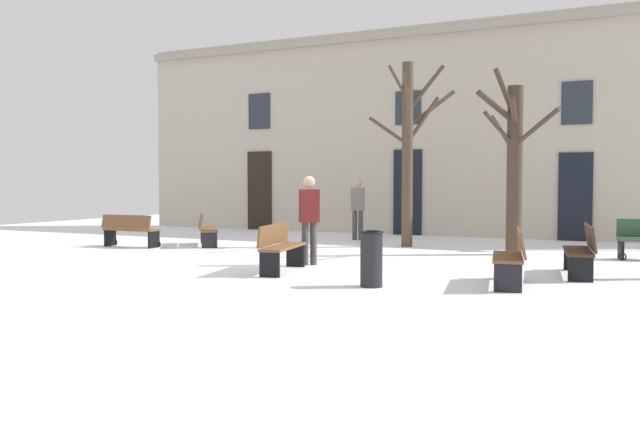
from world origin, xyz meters
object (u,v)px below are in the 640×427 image
tree_foreground (514,162)px  bench_far_corner (206,229)px  bench_by_litter_bin (512,257)px  person_strolling (309,215)px  tree_near_facade (409,147)px  person_near_bench (358,206)px  bench_back_to_back_right (582,250)px  bench_back_to_back_left (281,247)px  bench_facing_shops (130,230)px  litter_bin (371,259)px

tree_foreground → bench_far_corner: (-7.77, -1.26, -1.73)m
tree_foreground → bench_by_litter_bin: tree_foreground is taller
tree_foreground → person_strolling: 5.23m
tree_near_facade → person_near_bench: size_ratio=2.67×
tree_near_facade → person_strolling: bearing=-97.6°
bench_back_to_back_right → bench_back_to_back_left: bearing=-78.1°
bench_back_to_back_left → bench_far_corner: size_ratio=1.09×
bench_facing_shops → person_strolling: 6.08m
bench_by_litter_bin → tree_foreground: bearing=178.9°
tree_foreground → person_near_bench: tree_foreground is taller
bench_facing_shops → bench_far_corner: bench_far_corner is taller
tree_near_facade → tree_foreground: bearing=-15.7°
tree_near_facade → litter_bin: tree_near_facade is taller
person_near_bench → bench_far_corner: bearing=-146.1°
bench_far_corner → litter_bin: bearing=-162.2°
tree_foreground → tree_near_facade: bearing=164.3°
litter_bin → person_strolling: 3.09m
bench_by_litter_bin → person_strolling: bearing=-113.5°
bench_far_corner → person_strolling: (4.35, -2.52, 0.58)m
bench_facing_shops → person_strolling: size_ratio=0.87×
bench_back_to_back_left → person_near_bench: bearing=0.2°
bench_back_to_back_right → bench_far_corner: 9.67m
tree_near_facade → bench_back_to_back_left: bearing=-96.4°
bench_facing_shops → bench_far_corner: size_ratio=1.00×
litter_bin → bench_facing_shops: (-8.10, 3.43, -0.02)m
tree_near_facade → bench_far_corner: 5.80m
bench_far_corner → person_near_bench: bearing=-78.2°
tree_near_facade → bench_back_to_back_right: 6.33m
bench_back_to_back_left → bench_facing_shops: bearing=56.5°
bench_by_litter_bin → person_strolling: (-4.21, 0.97, 0.55)m
bench_by_litter_bin → bench_back_to_back_left: size_ratio=0.97×
bench_back_to_back_right → person_strolling: bearing=-89.9°
bench_facing_shops → tree_near_facade: bearing=-156.0°
bench_back_to_back_right → person_strolling: (-5.15, -0.73, 0.55)m
tree_near_facade → litter_bin: (1.58, -6.68, -2.17)m
person_near_bench → tree_foreground: bearing=-38.7°
litter_bin → bench_by_litter_bin: (2.02, 1.14, 0.02)m
litter_bin → bench_far_corner: (-6.54, 4.63, -0.02)m
tree_near_facade → bench_back_to_back_left: size_ratio=2.77×
tree_near_facade → bench_by_litter_bin: bearing=-57.0°
bench_back_to_back_right → bench_far_corner: (-9.50, 1.79, -0.03)m
tree_foreground → bench_back_to_back_left: tree_foreground is taller
litter_bin → person_strolling: size_ratio=0.50×
person_strolling → person_near_bench: bearing=-122.4°
tree_foreground → litter_bin: 6.26m
bench_back_to_back_left → tree_near_facade: bearing=-17.1°
bench_facing_shops → person_near_bench: bearing=-137.2°
litter_bin → bench_facing_shops: bearing=157.0°
bench_far_corner → tree_foreground: bearing=-117.7°
tree_foreground → bench_back_to_back_left: (-3.45, -4.93, -1.70)m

